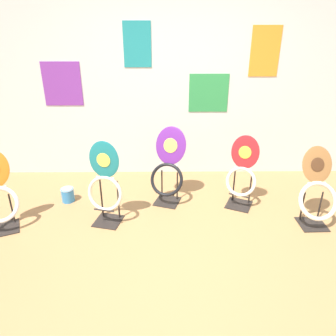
% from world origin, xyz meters
% --- Properties ---
extents(ground_plane, '(14.00, 14.00, 0.00)m').
position_xyz_m(ground_plane, '(0.00, 0.00, 0.00)').
color(ground_plane, '#A37547').
extents(wall_back, '(8.00, 0.07, 2.60)m').
position_xyz_m(wall_back, '(-0.00, 2.06, 1.30)').
color(wall_back, silver).
rests_on(wall_back, ground_plane).
extents(toilet_seat_display_teal_sax, '(0.40, 0.34, 0.93)m').
position_xyz_m(toilet_seat_display_teal_sax, '(-0.71, 0.78, 0.46)').
color(toilet_seat_display_teal_sax, black).
rests_on(toilet_seat_display_teal_sax, ground_plane).
extents(toilet_seat_display_woodgrain, '(0.42, 0.39, 0.83)m').
position_xyz_m(toilet_seat_display_woodgrain, '(1.50, 0.71, 0.36)').
color(toilet_seat_display_woodgrain, black).
rests_on(toilet_seat_display_woodgrain, ground_plane).
extents(toilet_seat_display_crimson_swirl, '(0.38, 0.37, 0.85)m').
position_xyz_m(toilet_seat_display_crimson_swirl, '(0.80, 1.11, 0.39)').
color(toilet_seat_display_crimson_swirl, black).
rests_on(toilet_seat_display_crimson_swirl, ground_plane).
extents(toilet_seat_display_purple_note, '(0.47, 0.46, 0.90)m').
position_xyz_m(toilet_seat_display_purple_note, '(-0.05, 1.23, 0.43)').
color(toilet_seat_display_purple_note, black).
rests_on(toilet_seat_display_purple_note, ground_plane).
extents(paint_can, '(0.16, 0.16, 0.17)m').
position_xyz_m(paint_can, '(-1.26, 1.22, 0.09)').
color(paint_can, teal).
rests_on(paint_can, ground_plane).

